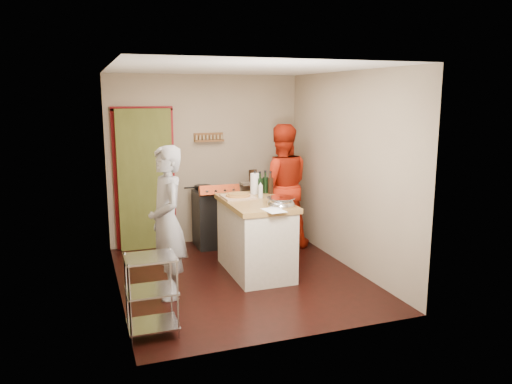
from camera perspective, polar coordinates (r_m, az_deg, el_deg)
floor at (r=6.49m, az=-1.79°, el=-9.65°), size 3.50×3.50×0.00m
back_wall at (r=7.75m, az=-10.41°, el=2.23°), size 3.00×0.44×2.60m
left_wall at (r=5.88m, az=-15.92°, el=0.90°), size 0.04×3.50×2.60m
right_wall at (r=6.76m, az=10.35°, el=2.41°), size 0.04×3.50×2.60m
ceiling at (r=6.09m, az=-1.94°, el=14.02°), size 3.00×3.50×0.02m
stove at (r=7.68m, az=-4.72°, el=-2.89°), size 0.60×0.63×1.00m
wire_shelving at (r=4.98m, az=-11.85°, el=-11.06°), size 0.48×0.40×0.80m
island at (r=6.50m, az=-0.03°, el=-4.93°), size 0.76×1.40×1.27m
person_stripe at (r=5.74m, az=-10.12°, el=-3.47°), size 0.47×0.67×1.75m
person_red at (r=7.57m, az=2.87°, el=0.69°), size 1.05×0.90×1.87m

